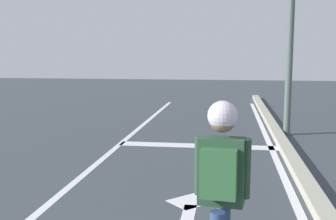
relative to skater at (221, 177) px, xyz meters
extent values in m
cube|color=silver|center=(-2.25, 3.25, -1.03)|extent=(0.12, 20.00, 0.01)
cube|color=silver|center=(0.94, 3.25, -1.03)|extent=(0.12, 20.00, 0.01)
cube|color=silver|center=(-0.58, 5.60, -1.03)|extent=(3.34, 0.40, 0.01)
cube|color=silver|center=(-0.41, 2.27, -1.03)|extent=(0.71, 0.71, 0.01)
cube|color=#A5A48F|center=(1.19, 3.25, -0.96)|extent=(0.24, 24.00, 0.14)
cube|color=#274731|center=(0.00, 0.02, 0.04)|extent=(0.36, 0.22, 0.51)
cylinder|color=#274731|center=(-0.17, 0.07, 0.07)|extent=(0.07, 0.08, 0.47)
cylinder|color=#274731|center=(0.18, 0.03, 0.07)|extent=(0.07, 0.11, 0.47)
sphere|color=#936B4A|center=(0.00, 0.02, 0.44)|extent=(0.20, 0.20, 0.20)
sphere|color=silver|center=(0.00, 0.02, 0.46)|extent=(0.23, 0.23, 0.23)
cube|color=#2F6237|center=(-0.02, -0.12, 0.06)|extent=(0.28, 0.17, 0.36)
cylinder|color=#50615A|center=(1.44, 7.10, 1.91)|extent=(0.16, 0.16, 5.88)
camera|label=1|loc=(0.04, -3.07, 0.93)|focal=44.74mm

